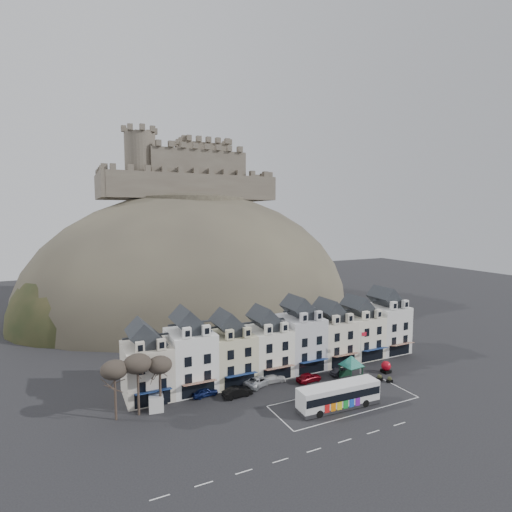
% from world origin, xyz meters
% --- Properties ---
extents(ground, '(300.00, 300.00, 0.00)m').
position_xyz_m(ground, '(0.00, 0.00, 0.00)').
color(ground, black).
rests_on(ground, ground).
extents(coach_bay_markings, '(22.00, 7.50, 0.01)m').
position_xyz_m(coach_bay_markings, '(2.00, 1.25, 0.00)').
color(coach_bay_markings, silver).
rests_on(coach_bay_markings, ground).
extents(townhouse_terrace, '(54.40, 9.35, 11.80)m').
position_xyz_m(townhouse_terrace, '(0.15, 15.97, 5.30)').
color(townhouse_terrace, beige).
rests_on(townhouse_terrace, ground).
extents(castle_hill, '(100.00, 76.00, 68.00)m').
position_xyz_m(castle_hill, '(1.25, 68.95, 0.11)').
color(castle_hill, '#3D382F').
rests_on(castle_hill, ground).
extents(castle, '(50.20, 22.20, 22.00)m').
position_xyz_m(castle, '(0.51, 75.93, 40.19)').
color(castle, brown).
rests_on(castle, ground).
extents(tree_left_far, '(3.61, 3.61, 8.24)m').
position_xyz_m(tree_left_far, '(-29.00, 10.50, 6.90)').
color(tree_left_far, '#3B2E25').
rests_on(tree_left_far, ground).
extents(tree_left_mid, '(3.78, 3.78, 8.64)m').
position_xyz_m(tree_left_mid, '(-26.00, 10.50, 7.24)').
color(tree_left_mid, '#3B2E25').
rests_on(tree_left_mid, ground).
extents(tree_left_near, '(3.43, 3.43, 7.84)m').
position_xyz_m(tree_left_near, '(-23.00, 10.50, 6.55)').
color(tree_left_near, '#3B2E25').
rests_on(tree_left_near, ground).
extents(bus, '(12.60, 3.46, 3.53)m').
position_xyz_m(bus, '(0.01, 0.15, 1.95)').
color(bus, '#262628').
rests_on(bus, ground).
extents(bus_shelter, '(6.34, 6.34, 4.03)m').
position_xyz_m(bus_shelter, '(8.22, 7.41, 3.13)').
color(bus_shelter, black).
rests_on(bus_shelter, ground).
extents(red_buoy, '(1.65, 1.65, 2.04)m').
position_xyz_m(red_buoy, '(15.46, 6.88, 1.04)').
color(red_buoy, black).
rests_on(red_buoy, ground).
extents(flagpole, '(1.09, 0.20, 7.57)m').
position_xyz_m(flagpole, '(11.14, 8.42, 4.32)').
color(flagpole, silver).
rests_on(flagpole, ground).
extents(white_van, '(2.68, 4.82, 2.08)m').
position_xyz_m(white_van, '(-23.39, 12.00, 1.05)').
color(white_van, silver).
rests_on(white_van, ground).
extents(planter_west, '(1.08, 0.75, 1.08)m').
position_xyz_m(planter_west, '(12.00, 4.75, 0.52)').
color(planter_west, black).
rests_on(planter_west, ground).
extents(planter_east, '(1.09, 0.79, 0.98)m').
position_xyz_m(planter_east, '(13.00, 3.50, 0.47)').
color(planter_east, black).
rests_on(planter_east, ground).
extents(car_navy, '(4.20, 2.04, 1.38)m').
position_xyz_m(car_navy, '(-16.00, 12.00, 0.69)').
color(car_navy, '#0D1745').
rests_on(car_navy, ground).
extents(car_black, '(4.73, 1.88, 1.53)m').
position_xyz_m(car_black, '(-11.58, 9.67, 0.76)').
color(car_black, black).
rests_on(car_black, ground).
extents(car_silver, '(6.08, 4.56, 1.56)m').
position_xyz_m(car_silver, '(-6.79, 11.96, 0.78)').
color(car_silver, silver).
rests_on(car_silver, ground).
extents(car_white, '(4.87, 2.20, 1.39)m').
position_xyz_m(car_white, '(-4.40, 12.00, 0.69)').
color(car_white, silver).
rests_on(car_white, ground).
extents(car_maroon, '(4.49, 2.07, 1.49)m').
position_xyz_m(car_maroon, '(1.18, 9.55, 0.75)').
color(car_maroon, '#64050E').
rests_on(car_maroon, ground).
extents(car_charcoal, '(3.88, 1.75, 1.24)m').
position_xyz_m(car_charcoal, '(7.59, 9.50, 0.62)').
color(car_charcoal, black).
rests_on(car_charcoal, ground).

